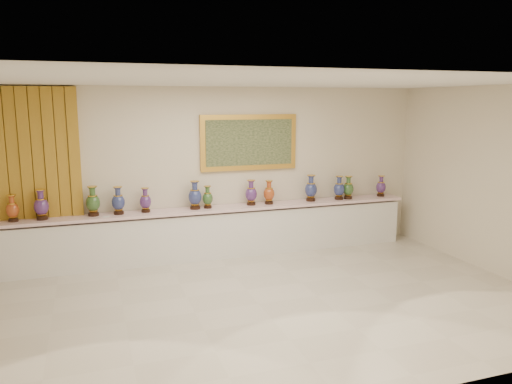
% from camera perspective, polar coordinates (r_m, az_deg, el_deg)
% --- Properties ---
extents(ground, '(8.00, 8.00, 0.00)m').
position_cam_1_polar(ground, '(7.02, 0.29, -12.67)').
color(ground, beige).
rests_on(ground, ground).
extents(room, '(8.00, 8.00, 8.00)m').
position_cam_1_polar(room, '(8.64, -20.74, 1.92)').
color(room, beige).
rests_on(room, ground).
extents(counter, '(7.28, 0.48, 0.90)m').
position_cam_1_polar(counter, '(8.95, -4.46, -4.66)').
color(counter, white).
rests_on(counter, ground).
extents(vase_0, '(0.22, 0.22, 0.42)m').
position_cam_1_polar(vase_0, '(8.62, -26.07, -1.82)').
color(vase_0, black).
rests_on(vase_0, counter).
extents(vase_1, '(0.30, 0.30, 0.49)m').
position_cam_1_polar(vase_1, '(8.56, -23.33, -1.48)').
color(vase_1, black).
rests_on(vase_1, counter).
extents(vase_2, '(0.30, 0.30, 0.49)m').
position_cam_1_polar(vase_2, '(8.55, -18.13, -1.15)').
color(vase_2, black).
rests_on(vase_2, counter).
extents(vase_3, '(0.26, 0.26, 0.46)m').
position_cam_1_polar(vase_3, '(8.55, -15.47, -1.09)').
color(vase_3, black).
rests_on(vase_3, counter).
extents(vase_4, '(0.25, 0.25, 0.42)m').
position_cam_1_polar(vase_4, '(8.60, -12.52, -1.04)').
color(vase_4, black).
rests_on(vase_4, counter).
extents(vase_5, '(0.28, 0.28, 0.50)m').
position_cam_1_polar(vase_5, '(8.70, -6.99, -0.51)').
color(vase_5, black).
rests_on(vase_5, counter).
extents(vase_6, '(0.24, 0.24, 0.39)m').
position_cam_1_polar(vase_6, '(8.76, -5.55, -0.70)').
color(vase_6, black).
rests_on(vase_6, counter).
extents(vase_7, '(0.25, 0.25, 0.46)m').
position_cam_1_polar(vase_7, '(8.98, -0.56, -0.20)').
color(vase_7, black).
rests_on(vase_7, counter).
extents(vase_8, '(0.26, 0.26, 0.43)m').
position_cam_1_polar(vase_8, '(9.07, 1.49, -0.16)').
color(vase_8, black).
rests_on(vase_8, counter).
extents(vase_9, '(0.24, 0.24, 0.49)m').
position_cam_1_polar(vase_9, '(9.40, 6.29, 0.31)').
color(vase_9, black).
rests_on(vase_9, counter).
extents(vase_10, '(0.25, 0.25, 0.45)m').
position_cam_1_polar(vase_10, '(9.62, 9.47, 0.35)').
color(vase_10, black).
rests_on(vase_10, counter).
extents(vase_11, '(0.26, 0.26, 0.44)m').
position_cam_1_polar(vase_11, '(9.71, 10.50, 0.38)').
color(vase_11, black).
rests_on(vase_11, counter).
extents(vase_12, '(0.24, 0.24, 0.41)m').
position_cam_1_polar(vase_12, '(10.12, 14.09, 0.56)').
color(vase_12, black).
rests_on(vase_12, counter).
extents(label_card, '(0.10, 0.06, 0.00)m').
position_cam_1_polar(label_card, '(8.45, -16.75, -2.72)').
color(label_card, white).
rests_on(label_card, counter).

